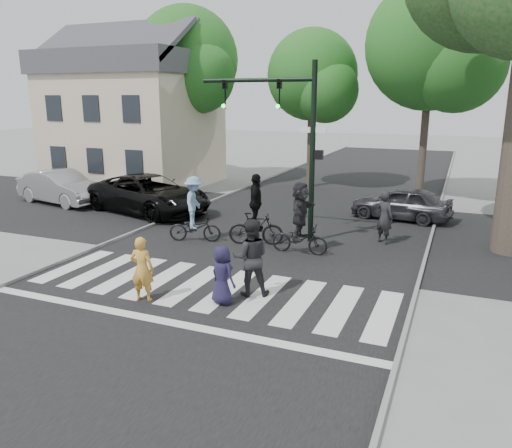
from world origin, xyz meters
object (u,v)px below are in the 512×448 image
(car_silver, at_px, (61,187))
(car_grey, at_px, (401,203))
(cyclist_left, at_px, (194,214))
(pedestrian_child, at_px, (222,275))
(car_suv, at_px, (149,194))
(cyclist_mid, at_px, (256,216))
(pedestrian_adult, at_px, (251,257))
(cyclist_right, at_px, (300,222))
(pedestrian_woman, at_px, (142,269))
(traffic_signal, at_px, (289,126))

(car_silver, height_order, car_grey, car_silver)
(cyclist_left, bearing_deg, pedestrian_child, -53.83)
(cyclist_left, height_order, car_suv, cyclist_left)
(car_suv, xyz_separation_m, car_silver, (-4.92, 0.05, -0.04))
(pedestrian_child, bearing_deg, car_suv, -24.46)
(cyclist_mid, xyz_separation_m, car_silver, (-11.00, 2.73, -0.21))
(pedestrian_adult, height_order, car_grey, pedestrian_adult)
(cyclist_right, bearing_deg, pedestrian_woman, -114.65)
(pedestrian_child, relative_size, cyclist_mid, 0.60)
(cyclist_mid, relative_size, car_grey, 0.61)
(pedestrian_woman, relative_size, pedestrian_adult, 0.83)
(traffic_signal, bearing_deg, car_suv, 166.75)
(traffic_signal, bearing_deg, cyclist_right, -57.43)
(pedestrian_woman, bearing_deg, pedestrian_child, -171.85)
(pedestrian_child, bearing_deg, car_silver, -10.29)
(traffic_signal, relative_size, car_grey, 1.51)
(car_silver, relative_size, car_grey, 1.19)
(traffic_signal, distance_m, car_grey, 6.46)
(cyclist_right, xyz_separation_m, car_suv, (-7.74, 3.04, -0.21))
(pedestrian_child, xyz_separation_m, cyclist_right, (0.48, 4.55, 0.30))
(cyclist_right, height_order, car_suv, cyclist_right)
(pedestrian_child, distance_m, car_suv, 10.50)
(car_silver, bearing_deg, pedestrian_child, -110.89)
(pedestrian_adult, relative_size, cyclist_right, 0.85)
(cyclist_mid, distance_m, car_suv, 6.65)
(pedestrian_adult, relative_size, car_suv, 0.34)
(cyclist_left, bearing_deg, car_silver, 160.38)
(cyclist_left, height_order, cyclist_right, cyclist_right)
(car_silver, bearing_deg, cyclist_mid, -92.71)
(pedestrian_woman, distance_m, car_suv, 9.79)
(traffic_signal, relative_size, pedestrian_woman, 3.70)
(pedestrian_woman, height_order, cyclist_mid, cyclist_mid)
(cyclist_right, bearing_deg, cyclist_mid, 167.64)
(cyclist_right, relative_size, car_grey, 0.58)
(traffic_signal, xyz_separation_m, car_silver, (-11.74, 1.66, -3.12))
(pedestrian_child, bearing_deg, pedestrian_woman, 39.16)
(pedestrian_adult, bearing_deg, cyclist_mid, -92.22)
(cyclist_mid, bearing_deg, pedestrian_child, -76.55)
(car_suv, bearing_deg, pedestrian_woman, -130.84)
(pedestrian_child, xyz_separation_m, car_silver, (-12.17, 7.65, 0.05))
(pedestrian_woman, bearing_deg, car_grey, -122.43)
(pedestrian_child, xyz_separation_m, car_grey, (2.89, 10.49, -0.05))
(pedestrian_woman, bearing_deg, car_silver, -47.79)
(car_silver, bearing_deg, car_grey, -68.05)
(traffic_signal, height_order, car_suv, traffic_signal)
(pedestrian_adult, height_order, car_silver, pedestrian_adult)
(pedestrian_child, distance_m, pedestrian_adult, 0.92)
(pedestrian_woman, xyz_separation_m, cyclist_left, (-1.40, 5.05, 0.17))
(cyclist_left, bearing_deg, car_grey, 44.36)
(pedestrian_woman, bearing_deg, cyclist_right, -123.83)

